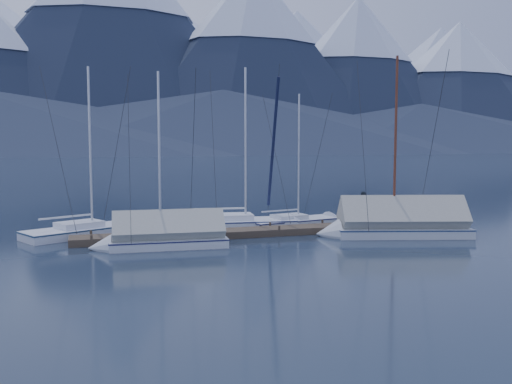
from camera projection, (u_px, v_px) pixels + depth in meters
The scene contains 10 objects.
ground at pixel (269, 242), 25.55m from camera, with size 1000.00×1000.00×0.00m, color black.
mountain_range at pixel (100, 65), 373.29m from camera, with size 877.00×584.00×150.50m.
dock at pixel (256, 233), 27.44m from camera, with size 18.00×1.50×0.54m.
mooring_posts at pixel (247, 229), 27.27m from camera, with size 15.12×1.52×0.35m.
sailboat_open_left at pixel (101, 230), 27.92m from camera, with size 7.15×4.99×9.30m.
sailboat_open_mid at pixel (255, 224), 30.03m from camera, with size 7.47×3.26×9.61m.
sailboat_open_right at pixel (305, 222), 30.97m from camera, with size 6.38×3.05×8.14m.
sailboat_covered_near at pixel (390, 226), 27.14m from camera, with size 7.96×4.30×9.90m.
sailboat_covered_far at pixel (158, 238), 24.11m from camera, with size 6.21×2.59×8.54m.
person at pixel (364, 207), 29.69m from camera, with size 0.62×0.41×1.70m, color black.
Camera 1 is at (-8.22, -23.88, 4.61)m, focal length 38.00 mm.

